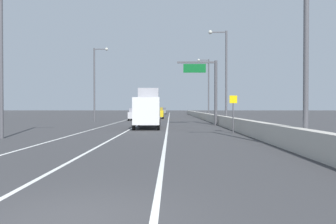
# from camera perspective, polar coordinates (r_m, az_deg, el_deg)

# --- Properties ---
(ground_plane) EXTENTS (320.00, 320.00, 0.00)m
(ground_plane) POSITION_cam_1_polar(r_m,az_deg,el_deg) (69.65, -1.05, -0.88)
(ground_plane) COLOR #38383A
(lane_stripe_left) EXTENTS (0.16, 130.00, 0.00)m
(lane_stripe_left) POSITION_cam_1_polar(r_m,az_deg,el_deg) (61.06, -6.44, -1.12)
(lane_stripe_left) COLOR silver
(lane_stripe_left) RESTS_ON ground_plane
(lane_stripe_center) EXTENTS (0.16, 130.00, 0.00)m
(lane_stripe_center) POSITION_cam_1_polar(r_m,az_deg,el_deg) (60.75, -3.16, -1.13)
(lane_stripe_center) COLOR silver
(lane_stripe_center) RESTS_ON ground_plane
(lane_stripe_right) EXTENTS (0.16, 130.00, 0.00)m
(lane_stripe_right) POSITION_cam_1_polar(r_m,az_deg,el_deg) (60.63, 0.14, -1.13)
(lane_stripe_right) COLOR silver
(lane_stripe_right) RESTS_ON ground_plane
(jersey_barrier_right) EXTENTS (0.60, 120.00, 1.10)m
(jersey_barrier_right) POSITION_cam_1_polar(r_m,az_deg,el_deg) (45.99, 7.77, -1.07)
(jersey_barrier_right) COLOR #B2ADA3
(jersey_barrier_right) RESTS_ON ground_plane
(overhead_sign_gantry) EXTENTS (4.68, 0.36, 7.50)m
(overhead_sign_gantry) POSITION_cam_1_polar(r_m,az_deg,el_deg) (36.99, 7.50, 4.95)
(overhead_sign_gantry) COLOR #47474C
(overhead_sign_gantry) RESTS_ON ground_plane
(speed_advisory_sign) EXTENTS (0.60, 0.11, 3.00)m
(speed_advisory_sign) POSITION_cam_1_polar(r_m,az_deg,el_deg) (25.45, 11.71, 0.15)
(speed_advisory_sign) COLOR #4C4C51
(speed_advisory_sign) RESTS_ON ground_plane
(lamp_post_right_near) EXTENTS (2.14, 0.44, 10.73)m
(lamp_post_right_near) POSITION_cam_1_polar(r_m,az_deg,el_deg) (16.43, 22.93, 15.11)
(lamp_post_right_near) COLOR #4C4C51
(lamp_post_right_near) RESTS_ON ground_plane
(lamp_post_right_second) EXTENTS (2.14, 0.44, 10.73)m
(lamp_post_right_second) POSITION_cam_1_polar(r_m,az_deg,el_deg) (36.21, 10.12, 7.26)
(lamp_post_right_second) COLOR #4C4C51
(lamp_post_right_second) RESTS_ON ground_plane
(lamp_post_right_third) EXTENTS (2.14, 0.44, 10.73)m
(lamp_post_right_third) POSITION_cam_1_polar(r_m,az_deg,el_deg) (56.76, 7.12, 4.92)
(lamp_post_right_third) COLOR #4C4C51
(lamp_post_right_third) RESTS_ON ground_plane
(lamp_post_left_near) EXTENTS (2.14, 0.44, 10.73)m
(lamp_post_left_near) POSITION_cam_1_polar(r_m,az_deg,el_deg) (23.77, -27.44, 10.60)
(lamp_post_left_near) COLOR #4C4C51
(lamp_post_left_near) RESTS_ON ground_plane
(lamp_post_left_mid) EXTENTS (2.14, 0.44, 10.73)m
(lamp_post_left_mid) POSITION_cam_1_polar(r_m,az_deg,el_deg) (47.06, -12.90, 5.76)
(lamp_post_left_mid) COLOR #4C4C51
(lamp_post_left_mid) RESTS_ON ground_plane
(car_blue_0) EXTENTS (1.98, 4.14, 2.09)m
(car_blue_0) POSITION_cam_1_polar(r_m,az_deg,el_deg) (65.80, -4.13, -0.07)
(car_blue_0) COLOR #1E389E
(car_blue_0) RESTS_ON ground_plane
(car_yellow_1) EXTENTS (1.82, 4.36, 2.09)m
(car_yellow_1) POSITION_cam_1_polar(r_m,az_deg,el_deg) (58.54, -1.67, -0.18)
(car_yellow_1) COLOR gold
(car_yellow_1) RESTS_ON ground_plane
(car_red_2) EXTENTS (2.12, 4.86, 1.95)m
(car_red_2) POSITION_cam_1_polar(r_m,az_deg,el_deg) (95.82, -4.68, 0.16)
(car_red_2) COLOR red
(car_red_2) RESTS_ON ground_plane
(car_silver_3) EXTENTS (1.95, 4.26, 1.94)m
(car_silver_3) POSITION_cam_1_polar(r_m,az_deg,el_deg) (50.27, -5.93, -0.43)
(car_silver_3) COLOR #B7B7BC
(car_silver_3) RESTS_ON ground_plane
(car_gray_4) EXTENTS (1.96, 4.34, 1.99)m
(car_gray_4) POSITION_cam_1_polar(r_m,az_deg,el_deg) (97.13, -0.90, 0.18)
(car_gray_4) COLOR slate
(car_gray_4) RESTS_ON ground_plane
(box_truck) EXTENTS (2.64, 7.65, 4.07)m
(box_truck) POSITION_cam_1_polar(r_m,az_deg,el_deg) (31.60, -3.67, 0.45)
(box_truck) COLOR silver
(box_truck) RESTS_ON ground_plane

